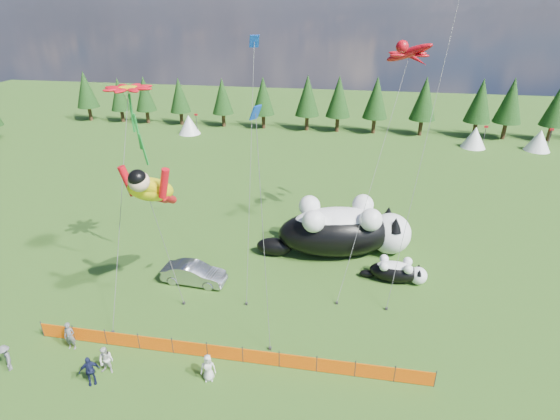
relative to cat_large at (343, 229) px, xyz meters
The scene contains 17 objects.
ground 11.33m from the cat_large, 121.40° to the right, with size 160.00×160.00×0.00m, color #0F3509.
safety_fence 13.88m from the cat_large, 114.89° to the right, with size 22.06×0.06×1.10m.
tree_line 36.01m from the cat_large, 99.29° to the left, with size 90.00×4.00×8.00m, color black, non-canonical shape.
festival_tents 30.93m from the cat_large, 80.33° to the left, with size 50.00×3.20×2.80m, color white, non-canonical shape.
cat_large is the anchor object (origin of this frame).
cat_small 5.22m from the cat_large, 38.90° to the right, with size 4.63×1.78×1.67m.
car 11.62m from the cat_large, 149.83° to the right, with size 1.55×4.46×1.47m, color #ACACB1.
spectator_a 19.66m from the cat_large, 138.05° to the right, with size 0.63×0.42×1.74m, color #5A5B5F.
spectator_b 18.59m from the cat_large, 128.92° to the right, with size 0.80×0.47×1.65m, color silver.
spectator_c 19.49m from the cat_large, 128.43° to the right, with size 1.01×0.52×1.72m, color #151A3C.
spectator_d 22.77m from the cat_large, 138.32° to the right, with size 1.02×0.52×1.57m, color #5A5B5F.
spectator_e 15.36m from the cat_large, 114.11° to the right, with size 0.78×0.51×1.59m, color silver.
superhero_kite 15.18m from the cat_large, 140.58° to the right, with size 4.85×5.15×10.36m.
gecko_kite 13.25m from the cat_large, 32.67° to the left, with size 6.45×11.57×17.30m.
flower_kite 17.92m from the cat_large, 153.79° to the right, with size 3.14×7.02×14.20m.
diamond_kite_a 14.49m from the cat_large, 153.22° to the right, with size 1.08×5.18×16.61m.
diamond_kite_c 15.87m from the cat_large, 110.06° to the right, with size 0.91×0.96×14.04m.
Camera 1 is at (6.02, -20.27, 17.73)m, focal length 28.00 mm.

